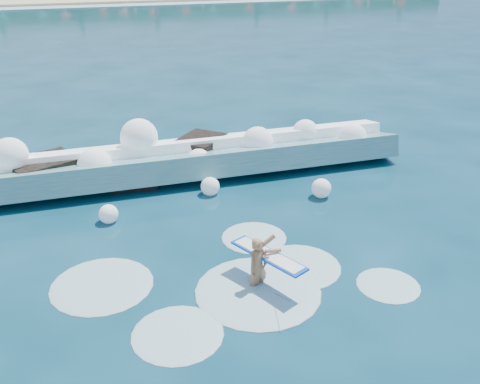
{
  "coord_description": "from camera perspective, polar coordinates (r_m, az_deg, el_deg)",
  "views": [
    {
      "loc": [
        -2.66,
        -11.38,
        7.76
      ],
      "look_at": [
        1.5,
        2.0,
        1.2
      ],
      "focal_mm": 40.0,
      "sensor_mm": 36.0,
      "label": 1
    }
  ],
  "objects": [
    {
      "name": "ground",
      "position": [
        14.03,
        -3.47,
        -8.55
      ],
      "size": [
        200.0,
        200.0,
        0.0
      ],
      "primitive_type": "plane",
      "color": "#07303D",
      "rests_on": "ground"
    },
    {
      "name": "surfer_with_board",
      "position": [
        13.21,
        2.2,
        -7.8
      ],
      "size": [
        1.42,
        2.8,
        1.6
      ],
      "color": "#A56F4D",
      "rests_on": "ground"
    },
    {
      "name": "surf_foam",
      "position": [
        13.55,
        -1.22,
        -9.85
      ],
      "size": [
        8.91,
        5.48,
        0.16
      ],
      "color": "silver",
      "rests_on": "ground"
    },
    {
      "name": "wet_band",
      "position": [
        78.8,
        -16.1,
        18.55
      ],
      "size": [
        140.0,
        5.0,
        0.08
      ],
      "primitive_type": "cube",
      "color": "silver",
      "rests_on": "ground"
    },
    {
      "name": "breaking_wave",
      "position": [
        19.59,
        -7.01,
        3.16
      ],
      "size": [
        16.88,
        2.68,
        1.45
      ],
      "color": "teal",
      "rests_on": "ground"
    },
    {
      "name": "wave_spray",
      "position": [
        19.27,
        -8.69,
        4.21
      ],
      "size": [
        15.22,
        4.97,
        2.09
      ],
      "color": "white",
      "rests_on": "ground"
    },
    {
      "name": "rock_cluster",
      "position": [
        19.79,
        -12.61,
        2.62
      ],
      "size": [
        8.14,
        3.07,
        1.25
      ],
      "color": "black",
      "rests_on": "ground"
    }
  ]
}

